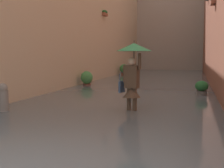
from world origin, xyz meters
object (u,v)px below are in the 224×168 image
person_wading (133,65)px  potted_plant_mid_left (202,90)px  potted_plant_mid_right (87,79)px  potted_plant_far_right (124,70)px  mooring_bollard (3,101)px

person_wading → potted_plant_mid_left: bearing=-117.2°
potted_plant_mid_right → potted_plant_far_right: size_ratio=0.93×
person_wading → mooring_bollard: person_wading is taller
potted_plant_far_right → mooring_bollard: size_ratio=1.01×
potted_plant_mid_right → mooring_bollard: size_ratio=0.93×
potted_plant_mid_left → potted_plant_mid_right: size_ratio=0.83×
potted_plant_mid_left → potted_plant_mid_right: (5.58, -2.52, 0.10)m
potted_plant_mid_left → potted_plant_mid_right: potted_plant_mid_right is taller
potted_plant_mid_left → mooring_bollard: bearing=41.7°
person_wading → potted_plant_far_right: person_wading is taller
potted_plant_mid_right → mooring_bollard: bearing=91.4°
mooring_bollard → potted_plant_mid_right: bearing=-88.6°
potted_plant_mid_right → mooring_bollard: 7.34m
potted_plant_mid_left → mooring_bollard: size_ratio=0.77×
potted_plant_mid_right → potted_plant_far_right: 8.44m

